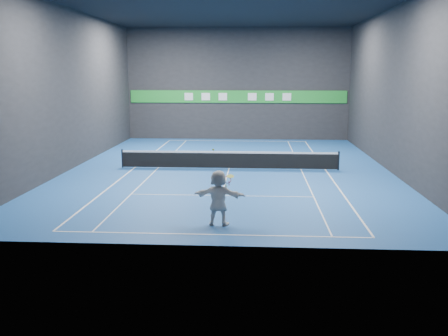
# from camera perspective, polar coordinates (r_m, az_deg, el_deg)

# --- Properties ---
(ground) EXTENTS (26.00, 26.00, 0.00)m
(ground) POSITION_cam_1_polar(r_m,az_deg,el_deg) (28.63, 0.57, -0.08)
(ground) COLOR #1B4F99
(ground) RESTS_ON ground
(ceiling) EXTENTS (26.00, 26.00, 0.00)m
(ceiling) POSITION_cam_1_polar(r_m,az_deg,el_deg) (28.34, 0.61, 18.09)
(ceiling) COLOR black
(ceiling) RESTS_ON ground
(wall_back) EXTENTS (18.00, 0.10, 9.00)m
(wall_back) POSITION_cam_1_polar(r_m,az_deg,el_deg) (41.11, 1.57, 9.55)
(wall_back) COLOR #242427
(wall_back) RESTS_ON ground
(wall_front) EXTENTS (18.00, 0.10, 9.00)m
(wall_front) POSITION_cam_1_polar(r_m,az_deg,el_deg) (15.17, -2.04, 7.36)
(wall_front) COLOR #242427
(wall_front) RESTS_ON ground
(wall_left) EXTENTS (0.10, 26.00, 9.00)m
(wall_left) POSITION_cam_1_polar(r_m,az_deg,el_deg) (29.98, -17.06, 8.61)
(wall_left) COLOR #242427
(wall_left) RESTS_ON ground
(wall_right) EXTENTS (0.10, 26.00, 9.00)m
(wall_right) POSITION_cam_1_polar(r_m,az_deg,el_deg) (29.07, 18.80, 8.45)
(wall_right) COLOR #242427
(wall_right) RESTS_ON ground
(baseline_near) EXTENTS (10.98, 0.08, 0.01)m
(baseline_near) POSITION_cam_1_polar(r_m,az_deg,el_deg) (17.13, -1.57, -7.60)
(baseline_near) COLOR white
(baseline_near) RESTS_ON ground
(baseline_far) EXTENTS (10.98, 0.08, 0.01)m
(baseline_far) POSITION_cam_1_polar(r_m,az_deg,el_deg) (40.35, 1.48, 3.11)
(baseline_far) COLOR white
(baseline_far) RESTS_ON ground
(sideline_doubles_left) EXTENTS (0.08, 23.78, 0.01)m
(sideline_doubles_left) POSITION_cam_1_polar(r_m,az_deg,el_deg) (29.43, -10.16, 0.06)
(sideline_doubles_left) COLOR white
(sideline_doubles_left) RESTS_ON ground
(sideline_doubles_right) EXTENTS (0.08, 23.78, 0.01)m
(sideline_doubles_right) POSITION_cam_1_polar(r_m,az_deg,el_deg) (28.87, 11.52, -0.20)
(sideline_doubles_right) COLOR white
(sideline_doubles_right) RESTS_ON ground
(sideline_singles_left) EXTENTS (0.06, 23.78, 0.01)m
(sideline_singles_left) POSITION_cam_1_polar(r_m,az_deg,el_deg) (29.13, -7.53, 0.02)
(sideline_singles_left) COLOR white
(sideline_singles_left) RESTS_ON ground
(sideline_singles_right) EXTENTS (0.06, 23.78, 0.01)m
(sideline_singles_right) POSITION_cam_1_polar(r_m,az_deg,el_deg) (28.71, 8.79, -0.17)
(sideline_singles_right) COLOR white
(sideline_singles_right) RESTS_ON ground
(service_line_near) EXTENTS (8.23, 0.06, 0.01)m
(service_line_near) POSITION_cam_1_polar(r_m,az_deg,el_deg) (22.39, -0.30, -3.17)
(service_line_near) COLOR white
(service_line_near) RESTS_ON ground
(service_line_far) EXTENTS (8.23, 0.06, 0.01)m
(service_line_far) POSITION_cam_1_polar(r_m,az_deg,el_deg) (34.92, 1.13, 1.91)
(service_line_far) COLOR white
(service_line_far) RESTS_ON ground
(center_service_line) EXTENTS (0.06, 12.80, 0.01)m
(center_service_line) POSITION_cam_1_polar(r_m,az_deg,el_deg) (28.63, 0.57, -0.07)
(center_service_line) COLOR white
(center_service_line) RESTS_ON ground
(player) EXTENTS (1.94, 0.85, 2.03)m
(player) POSITION_cam_1_polar(r_m,az_deg,el_deg) (17.89, -0.64, -3.41)
(player) COLOR silver
(player) RESTS_ON ground
(tennis_ball) EXTENTS (0.07, 0.07, 0.07)m
(tennis_ball) POSITION_cam_1_polar(r_m,az_deg,el_deg) (17.76, -1.24, 2.11)
(tennis_ball) COLOR #E1F128
(tennis_ball) RESTS_ON player
(tennis_net) EXTENTS (12.50, 0.10, 1.07)m
(tennis_net) POSITION_cam_1_polar(r_m,az_deg,el_deg) (28.53, 0.58, 0.99)
(tennis_net) COLOR black
(tennis_net) RESTS_ON ground
(sponsor_banner) EXTENTS (17.64, 0.11, 1.00)m
(sponsor_banner) POSITION_cam_1_polar(r_m,az_deg,el_deg) (41.08, 1.56, 8.15)
(sponsor_banner) COLOR green
(sponsor_banner) RESTS_ON wall_back
(tennis_racket) EXTENTS (0.52, 0.36, 0.59)m
(tennis_racket) POSITION_cam_1_polar(r_m,az_deg,el_deg) (17.78, 0.39, -1.44)
(tennis_racket) COLOR #B61913
(tennis_racket) RESTS_ON player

